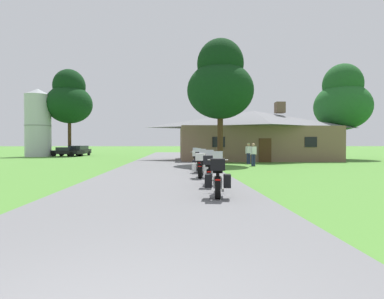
# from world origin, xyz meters

# --- Properties ---
(ground_plane) EXTENTS (500.00, 500.00, 0.00)m
(ground_plane) POSITION_xyz_m (0.00, 20.00, 0.00)
(ground_plane) COLOR #4C8433
(asphalt_driveway) EXTENTS (6.40, 80.00, 0.06)m
(asphalt_driveway) POSITION_xyz_m (0.00, 18.00, 0.03)
(asphalt_driveway) COLOR slate
(asphalt_driveway) RESTS_ON ground
(motorcycle_yellow_nearest_to_camera) EXTENTS (0.89, 2.08, 1.30)m
(motorcycle_yellow_nearest_to_camera) POSITION_xyz_m (1.81, 6.84, 0.61)
(motorcycle_yellow_nearest_to_camera) COLOR black
(motorcycle_yellow_nearest_to_camera) RESTS_ON asphalt_driveway
(motorcycle_red_second_in_row) EXTENTS (0.74, 2.08, 1.30)m
(motorcycle_red_second_in_row) POSITION_xyz_m (1.84, 9.39, 0.62)
(motorcycle_red_second_in_row) COLOR black
(motorcycle_red_second_in_row) RESTS_ON asphalt_driveway
(motorcycle_red_third_in_row) EXTENTS (0.92, 2.08, 1.30)m
(motorcycle_red_third_in_row) POSITION_xyz_m (1.75, 12.08, 0.61)
(motorcycle_red_third_in_row) COLOR black
(motorcycle_red_third_in_row) RESTS_ON asphalt_driveway
(motorcycle_yellow_fourth_in_row) EXTENTS (0.75, 2.08, 1.30)m
(motorcycle_yellow_fourth_in_row) POSITION_xyz_m (1.83, 14.71, 0.61)
(motorcycle_yellow_fourth_in_row) COLOR black
(motorcycle_yellow_fourth_in_row) RESTS_ON asphalt_driveway
(motorcycle_black_farthest_in_row) EXTENTS (0.66, 2.08, 1.30)m
(motorcycle_black_farthest_in_row) POSITION_xyz_m (1.83, 17.40, 0.62)
(motorcycle_black_farthest_in_row) COLOR black
(motorcycle_black_farthest_in_row) RESTS_ON asphalt_driveway
(stone_lodge) EXTENTS (15.56, 8.30, 5.84)m
(stone_lodge) POSITION_xyz_m (8.44, 28.77, 2.54)
(stone_lodge) COLOR brown
(stone_lodge) RESTS_ON ground
(bystander_white_shirt_near_lodge) EXTENTS (0.52, 0.33, 1.69)m
(bystander_white_shirt_near_lodge) POSITION_xyz_m (6.49, 22.84, 0.95)
(bystander_white_shirt_near_lodge) COLOR navy
(bystander_white_shirt_near_lodge) RESTS_ON ground
(bystander_white_shirt_beside_signpost) EXTENTS (0.52, 0.34, 1.67)m
(bystander_white_shirt_beside_signpost) POSITION_xyz_m (6.27, 20.36, 0.93)
(bystander_white_shirt_beside_signpost) COLOR navy
(bystander_white_shirt_beside_signpost) RESTS_ON ground
(tree_by_lodge_front) EXTENTS (5.13, 5.13, 9.71)m
(tree_by_lodge_front) POSITION_xyz_m (4.03, 21.81, 6.33)
(tree_by_lodge_front) COLOR #422D19
(tree_by_lodge_front) RESTS_ON ground
(tree_right_of_lodge) EXTENTS (5.87, 5.87, 10.16)m
(tree_right_of_lodge) POSITION_xyz_m (18.37, 30.25, 6.30)
(tree_right_of_lodge) COLOR #422D19
(tree_right_of_lodge) RESTS_ON ground
(tree_left_far) EXTENTS (6.01, 6.01, 11.62)m
(tree_left_far) POSITION_xyz_m (-13.65, 40.48, 7.67)
(tree_left_far) COLOR #422D19
(tree_left_far) RESTS_ON ground
(metal_silo_distant) EXTENTS (3.27, 3.27, 8.76)m
(metal_silo_distant) POSITION_xyz_m (-17.21, 39.15, 4.39)
(metal_silo_distant) COLOR #B2B7BC
(metal_silo_distant) RESTS_ON ground
(parked_black_suv_far_left) EXTENTS (2.15, 4.71, 1.40)m
(parked_black_suv_far_left) POSITION_xyz_m (-12.69, 41.35, 0.78)
(parked_black_suv_far_left) COLOR black
(parked_black_suv_far_left) RESTS_ON ground
(parked_black_sedan_far_left) EXTENTS (4.53, 2.86, 1.20)m
(parked_black_sedan_far_left) POSITION_xyz_m (-13.75, 39.46, 0.64)
(parked_black_sedan_far_left) COLOR black
(parked_black_sedan_far_left) RESTS_ON ground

